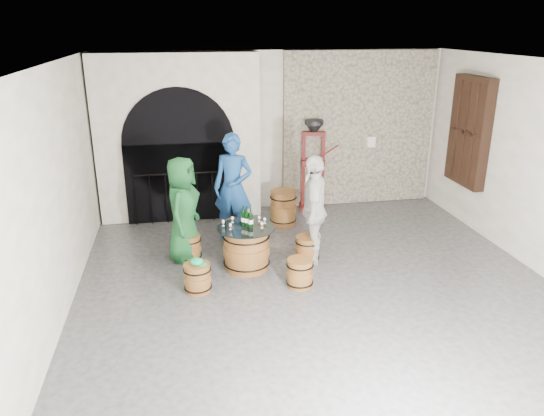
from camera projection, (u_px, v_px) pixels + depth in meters
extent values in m
plane|color=#313134|center=(324.00, 299.00, 7.29)|extent=(8.00, 8.00, 0.00)
plane|color=silver|center=(273.00, 132.00, 10.46)|extent=(8.00, 0.00, 8.00)
plane|color=silver|center=(517.00, 395.00, 3.05)|extent=(8.00, 0.00, 8.00)
plane|color=silver|center=(47.00, 207.00, 6.16)|extent=(0.00, 8.00, 8.00)
plane|color=beige|center=(333.00, 65.00, 6.21)|extent=(8.00, 8.00, 0.00)
cube|color=gray|center=(359.00, 129.00, 10.71)|extent=(3.20, 0.12, 3.18)
cube|color=silver|center=(179.00, 138.00, 9.91)|extent=(3.10, 0.50, 3.18)
cube|color=black|center=(181.00, 183.00, 9.94)|extent=(2.10, 0.03, 1.55)
cylinder|color=black|center=(179.00, 144.00, 9.68)|extent=(2.10, 0.03, 2.10)
cylinder|color=black|center=(181.00, 174.00, 9.81)|extent=(1.79, 0.04, 0.04)
cylinder|color=black|center=(135.00, 201.00, 9.82)|extent=(0.02, 0.02, 0.98)
cylinder|color=black|center=(151.00, 200.00, 9.87)|extent=(0.02, 0.02, 0.98)
cylinder|color=black|center=(167.00, 199.00, 9.92)|extent=(0.02, 0.02, 0.98)
cylinder|color=black|center=(182.00, 198.00, 9.97)|extent=(0.02, 0.02, 0.98)
cylinder|color=black|center=(198.00, 197.00, 10.02)|extent=(0.02, 0.02, 0.98)
cylinder|color=black|center=(213.00, 196.00, 10.07)|extent=(0.02, 0.02, 0.98)
cylinder|color=black|center=(228.00, 195.00, 10.12)|extent=(0.02, 0.02, 0.98)
cube|color=black|center=(469.00, 132.00, 9.48)|extent=(0.20, 1.10, 2.00)
cube|color=black|center=(467.00, 132.00, 9.47)|extent=(0.06, 0.88, 1.76)
cube|color=black|center=(468.00, 132.00, 9.48)|extent=(0.22, 0.92, 0.06)
cube|color=black|center=(477.00, 135.00, 9.21)|extent=(0.22, 0.06, 1.80)
cube|color=black|center=(468.00, 132.00, 9.48)|extent=(0.22, 0.06, 1.80)
cube|color=black|center=(460.00, 129.00, 9.75)|extent=(0.22, 0.06, 1.80)
cylinder|color=brown|center=(246.00, 249.00, 8.11)|extent=(0.69, 0.69, 0.66)
cylinder|color=brown|center=(246.00, 249.00, 8.11)|extent=(0.74, 0.74, 0.14)
torus|color=black|center=(247.00, 262.00, 8.18)|extent=(0.74, 0.74, 0.02)
torus|color=black|center=(246.00, 236.00, 8.03)|extent=(0.74, 0.74, 0.02)
cylinder|color=brown|center=(246.00, 229.00, 7.99)|extent=(0.71, 0.71, 0.02)
cylinder|color=black|center=(246.00, 228.00, 7.99)|extent=(0.90, 0.90, 0.01)
cylinder|color=brown|center=(189.00, 248.00, 8.46)|extent=(0.37, 0.37, 0.41)
cylinder|color=brown|center=(189.00, 248.00, 8.46)|extent=(0.40, 0.40, 0.09)
torus|color=black|center=(190.00, 255.00, 8.50)|extent=(0.41, 0.41, 0.02)
torus|color=black|center=(189.00, 240.00, 8.41)|extent=(0.41, 0.41, 0.02)
cylinder|color=brown|center=(189.00, 236.00, 8.38)|extent=(0.38, 0.38, 0.02)
cylinder|color=brown|center=(236.00, 232.00, 9.08)|extent=(0.37, 0.37, 0.41)
cylinder|color=brown|center=(236.00, 232.00, 9.08)|extent=(0.40, 0.40, 0.09)
torus|color=black|center=(237.00, 240.00, 9.13)|extent=(0.41, 0.41, 0.02)
torus|color=black|center=(236.00, 225.00, 9.03)|extent=(0.41, 0.41, 0.02)
cylinder|color=brown|center=(236.00, 221.00, 9.01)|extent=(0.38, 0.38, 0.02)
cylinder|color=brown|center=(307.00, 249.00, 8.39)|extent=(0.37, 0.37, 0.41)
cylinder|color=brown|center=(307.00, 249.00, 8.39)|extent=(0.40, 0.40, 0.09)
torus|color=black|center=(307.00, 257.00, 8.44)|extent=(0.41, 0.41, 0.02)
torus|color=black|center=(307.00, 242.00, 8.34)|extent=(0.41, 0.41, 0.02)
cylinder|color=brown|center=(308.00, 237.00, 8.32)|extent=(0.38, 0.38, 0.02)
cylinder|color=brown|center=(300.00, 273.00, 7.58)|extent=(0.37, 0.37, 0.41)
cylinder|color=brown|center=(300.00, 273.00, 7.58)|extent=(0.40, 0.40, 0.09)
torus|color=black|center=(300.00, 282.00, 7.63)|extent=(0.41, 0.41, 0.02)
torus|color=black|center=(300.00, 265.00, 7.54)|extent=(0.41, 0.41, 0.02)
cylinder|color=brown|center=(300.00, 260.00, 7.51)|extent=(0.38, 0.38, 0.02)
cylinder|color=brown|center=(198.00, 278.00, 7.44)|extent=(0.37, 0.37, 0.41)
cylinder|color=brown|center=(198.00, 278.00, 7.44)|extent=(0.40, 0.40, 0.09)
torus|color=black|center=(198.00, 287.00, 7.49)|extent=(0.41, 0.41, 0.02)
torus|color=black|center=(197.00, 269.00, 7.39)|extent=(0.41, 0.41, 0.02)
cylinder|color=brown|center=(197.00, 265.00, 7.37)|extent=(0.38, 0.38, 0.02)
ellipsoid|color=#0E9C57|center=(197.00, 262.00, 7.35)|extent=(0.18, 0.18, 0.10)
cylinder|color=#0E9C57|center=(202.00, 264.00, 7.35)|extent=(0.12, 0.12, 0.01)
imported|color=#13461F|center=(183.00, 210.00, 8.25)|extent=(0.79, 0.98, 1.73)
imported|color=navy|center=(233.00, 187.00, 9.05)|extent=(0.82, 0.69, 1.92)
imported|color=beige|center=(314.00, 209.00, 8.18)|extent=(0.74, 1.13, 1.79)
cylinder|color=black|center=(247.00, 220.00, 7.98)|extent=(0.07, 0.07, 0.22)
cylinder|color=white|center=(247.00, 220.00, 7.99)|extent=(0.08, 0.08, 0.06)
cone|color=black|center=(247.00, 212.00, 7.94)|extent=(0.07, 0.07, 0.05)
cylinder|color=black|center=(247.00, 209.00, 7.92)|extent=(0.03, 0.03, 0.07)
cylinder|color=black|center=(251.00, 221.00, 7.93)|extent=(0.07, 0.07, 0.22)
cylinder|color=white|center=(251.00, 221.00, 7.93)|extent=(0.08, 0.08, 0.06)
cone|color=black|center=(251.00, 213.00, 7.89)|extent=(0.07, 0.07, 0.05)
cylinder|color=black|center=(250.00, 210.00, 7.87)|extent=(0.03, 0.03, 0.07)
cylinder|color=black|center=(244.00, 219.00, 8.02)|extent=(0.07, 0.07, 0.22)
cylinder|color=white|center=(244.00, 219.00, 8.02)|extent=(0.08, 0.08, 0.06)
cone|color=black|center=(243.00, 211.00, 7.98)|extent=(0.07, 0.07, 0.05)
cylinder|color=black|center=(243.00, 208.00, 7.96)|extent=(0.03, 0.03, 0.07)
cylinder|color=brown|center=(283.00, 208.00, 9.88)|extent=(0.47, 0.47, 0.67)
cylinder|color=brown|center=(283.00, 208.00, 9.88)|extent=(0.51, 0.51, 0.15)
torus|color=black|center=(283.00, 219.00, 9.96)|extent=(0.52, 0.52, 0.02)
torus|color=black|center=(283.00, 197.00, 9.80)|extent=(0.52, 0.52, 0.02)
cylinder|color=brown|center=(283.00, 191.00, 9.77)|extent=(0.48, 0.48, 0.02)
cube|color=#54120E|center=(312.00, 206.00, 10.83)|extent=(0.58, 0.50, 0.10)
cube|color=#54120E|center=(313.00, 162.00, 10.51)|extent=(0.51, 0.38, 0.12)
cube|color=#54120E|center=(314.00, 134.00, 10.31)|extent=(0.48, 0.20, 0.07)
cylinder|color=black|center=(313.00, 182.00, 10.65)|extent=(0.06, 0.06, 0.99)
cylinder|color=black|center=(314.00, 122.00, 10.23)|extent=(0.38, 0.38, 0.09)
cone|color=black|center=(314.00, 128.00, 10.27)|extent=(0.38, 0.38, 0.20)
cube|color=#54120E|center=(303.00, 170.00, 10.57)|extent=(0.08, 0.08, 1.58)
cube|color=#54120E|center=(323.00, 170.00, 10.57)|extent=(0.08, 0.08, 1.58)
cylinder|color=#54120E|center=(328.00, 152.00, 10.40)|extent=(0.42, 0.11, 0.31)
cube|color=silver|center=(371.00, 142.00, 10.76)|extent=(0.18, 0.10, 0.22)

